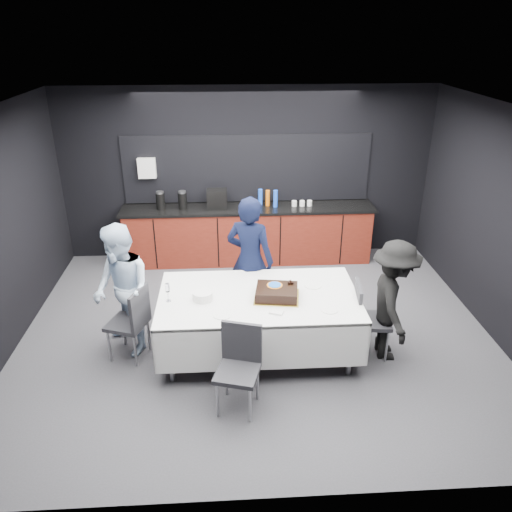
% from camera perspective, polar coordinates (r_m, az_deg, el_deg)
% --- Properties ---
extents(ground, '(6.00, 6.00, 0.00)m').
position_cam_1_polar(ground, '(6.56, 0.05, -8.70)').
color(ground, '#45444A').
rests_on(ground, ground).
extents(room_shell, '(6.04, 5.04, 2.82)m').
position_cam_1_polar(room_shell, '(5.74, 0.06, 6.89)').
color(room_shell, white).
rests_on(room_shell, ground).
extents(kitchenette, '(4.10, 0.64, 2.05)m').
position_cam_1_polar(kitchenette, '(8.27, -1.00, 3.05)').
color(kitchenette, '#57170D').
rests_on(kitchenette, ground).
extents(party_table, '(2.32, 1.32, 0.78)m').
position_cam_1_polar(party_table, '(5.88, 0.30, -5.68)').
color(party_table, '#99999E').
rests_on(party_table, ground).
extents(cake_assembly, '(0.56, 0.48, 0.16)m').
position_cam_1_polar(cake_assembly, '(5.75, 2.39, -4.18)').
color(cake_assembly, gold).
rests_on(cake_assembly, party_table).
extents(plate_stack, '(0.23, 0.23, 0.10)m').
position_cam_1_polar(plate_stack, '(5.74, -6.12, -4.52)').
color(plate_stack, white).
rests_on(plate_stack, party_table).
extents(loose_plate_near, '(0.20, 0.20, 0.01)m').
position_cam_1_polar(loose_plate_near, '(5.45, -3.87, -6.73)').
color(loose_plate_near, white).
rests_on(loose_plate_near, party_table).
extents(loose_plate_right_a, '(0.21, 0.21, 0.01)m').
position_cam_1_polar(loose_plate_right_a, '(6.06, 6.51, -3.32)').
color(loose_plate_right_a, white).
rests_on(loose_plate_right_a, party_table).
extents(loose_plate_right_b, '(0.20, 0.20, 0.01)m').
position_cam_1_polar(loose_plate_right_b, '(5.59, 8.39, -6.06)').
color(loose_plate_right_b, white).
rests_on(loose_plate_right_b, party_table).
extents(loose_plate_far, '(0.19, 0.19, 0.01)m').
position_cam_1_polar(loose_plate_far, '(6.13, 1.13, -2.79)').
color(loose_plate_far, white).
rests_on(loose_plate_far, party_table).
extents(fork_pile, '(0.17, 0.14, 0.02)m').
position_cam_1_polar(fork_pile, '(5.48, 2.33, -6.43)').
color(fork_pile, white).
rests_on(fork_pile, party_table).
extents(champagne_flute, '(0.06, 0.06, 0.22)m').
position_cam_1_polar(champagne_flute, '(5.71, -10.09, -3.71)').
color(champagne_flute, white).
rests_on(champagne_flute, party_table).
extents(chair_left, '(0.53, 0.53, 0.92)m').
position_cam_1_polar(chair_left, '(6.02, -13.92, -6.93)').
color(chair_left, '#29292D').
rests_on(chair_left, ground).
extents(chair_right, '(0.47, 0.47, 0.92)m').
position_cam_1_polar(chair_right, '(6.06, 12.44, -6.54)').
color(chair_right, '#29292D').
rests_on(chair_right, ground).
extents(chair_near, '(0.52, 0.52, 0.92)m').
position_cam_1_polar(chair_near, '(5.18, -1.93, -11.93)').
color(chair_near, '#29292D').
rests_on(chair_near, ground).
extents(person_center, '(0.74, 0.63, 1.73)m').
position_cam_1_polar(person_center, '(6.44, -0.69, -0.51)').
color(person_center, black).
rests_on(person_center, ground).
extents(person_left, '(0.94, 0.99, 1.62)m').
position_cam_1_polar(person_left, '(6.05, -15.06, -3.88)').
color(person_left, silver).
rests_on(person_left, ground).
extents(person_right, '(0.64, 1.00, 1.48)m').
position_cam_1_polar(person_right, '(5.99, 15.33, -4.98)').
color(person_right, black).
rests_on(person_right, ground).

